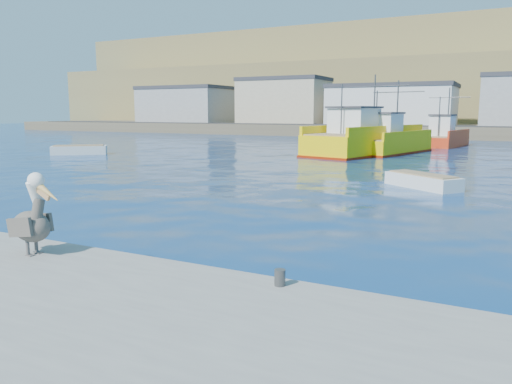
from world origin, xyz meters
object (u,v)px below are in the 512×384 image
(boat_orange, at_px, (444,137))
(pelican, at_px, (33,220))
(skiff_left, at_px, (79,151))
(skiff_mid, at_px, (422,182))
(trawler_yellow_a, at_px, (364,140))
(trawler_yellow_b, at_px, (390,142))

(boat_orange, distance_m, pelican, 48.02)
(skiff_left, xyz_separation_m, skiff_mid, (28.88, -6.33, -0.04))
(boat_orange, xyz_separation_m, skiff_mid, (2.57, -30.63, -0.75))
(trawler_yellow_a, distance_m, pelican, 35.13)
(trawler_yellow_a, distance_m, skiff_mid, 19.34)
(trawler_yellow_a, relative_size, boat_orange, 1.71)
(trawler_yellow_a, xyz_separation_m, skiff_left, (-21.30, -11.44, -0.86))
(pelican, bearing_deg, trawler_yellow_b, 90.38)
(skiff_left, height_order, skiff_mid, skiff_left)
(skiff_mid, bearing_deg, trawler_yellow_b, 106.48)
(trawler_yellow_b, bearing_deg, skiff_left, -150.63)
(trawler_yellow_a, height_order, pelican, trawler_yellow_a)
(skiff_left, bearing_deg, skiff_mid, -12.36)
(trawler_yellow_a, xyz_separation_m, trawler_yellow_b, (1.86, 1.60, -0.20))
(skiff_mid, bearing_deg, pelican, -107.59)
(trawler_yellow_b, bearing_deg, skiff_mid, -73.52)
(skiff_mid, relative_size, pelican, 2.12)
(boat_orange, relative_size, pelican, 4.60)
(pelican, bearing_deg, skiff_left, 134.72)
(trawler_yellow_b, xyz_separation_m, skiff_mid, (5.73, -19.36, -0.70))
(trawler_yellow_a, height_order, skiff_left, trawler_yellow_a)
(boat_orange, xyz_separation_m, pelican, (-2.91, -47.94, 0.26))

